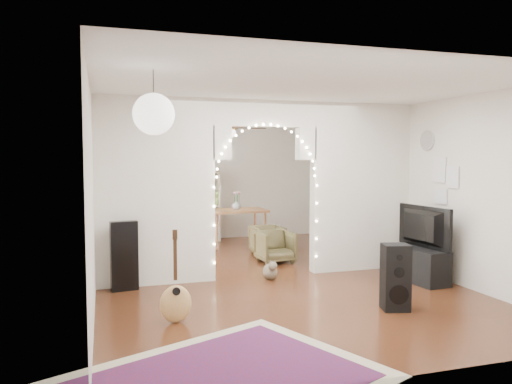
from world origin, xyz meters
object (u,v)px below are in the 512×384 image
object	(u,v)px
bookcase	(185,207)
dining_chair_right	(268,240)
floor_speaker	(395,277)
media_console	(418,264)
acoustic_guitar	(176,289)
dining_table	(236,213)
dining_chair_left	(275,247)

from	to	relation	value
bookcase	dining_chair_right	bearing A→B (deg)	-54.14
floor_speaker	media_console	xyz separation A→B (m)	(1.11, 1.13, -0.15)
media_console	dining_chair_right	distance (m)	3.03
acoustic_guitar	floor_speaker	xyz separation A→B (m)	(2.60, -0.31, 0.01)
dining_chair_right	acoustic_guitar	bearing A→B (deg)	-124.58
dining_table	dining_chair_left	distance (m)	1.89
media_console	dining_table	distance (m)	4.15
bookcase	dining_chair_left	world-z (taller)	bookcase
floor_speaker	media_console	world-z (taller)	floor_speaker
floor_speaker	dining_chair_left	world-z (taller)	floor_speaker
media_console	acoustic_guitar	bearing A→B (deg)	-172.73
bookcase	dining_chair_left	size ratio (longest dim) A/B	2.53
bookcase	dining_chair_right	distance (m)	2.29
media_console	dining_table	size ratio (longest dim) A/B	0.81
floor_speaker	bookcase	xyz separation A→B (m)	(-1.63, 5.62, 0.37)
bookcase	acoustic_guitar	bearing A→B (deg)	-99.18
dining_table	dining_chair_right	world-z (taller)	dining_table
dining_chair_right	dining_chair_left	bearing A→B (deg)	-100.28
dining_table	floor_speaker	bearing A→B (deg)	-84.05
media_console	bookcase	size ratio (longest dim) A/B	0.65
media_console	bookcase	xyz separation A→B (m)	(-2.74, 4.49, 0.52)
media_console	dining_chair_left	world-z (taller)	dining_chair_left
bookcase	dining_chair_right	xyz separation A→B (m)	(1.28, -1.84, -0.50)
bookcase	dining_table	xyz separation A→B (m)	(0.95, -0.77, -0.09)
media_console	dining_chair_right	world-z (taller)	dining_chair_right
acoustic_guitar	bookcase	size ratio (longest dim) A/B	0.58
floor_speaker	dining_table	bearing A→B (deg)	112.79
acoustic_guitar	dining_table	distance (m)	4.93
media_console	dining_chair_left	size ratio (longest dim) A/B	1.65
dining_chair_left	dining_chair_right	world-z (taller)	dining_chair_left
dining_chair_left	dining_chair_right	size ratio (longest dim) A/B	1.03
bookcase	dining_chair_right	world-z (taller)	bookcase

